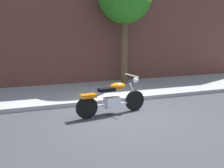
# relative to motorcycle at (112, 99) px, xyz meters

# --- Properties ---
(ground_plane) EXTENTS (60.00, 60.00, 0.00)m
(ground_plane) POSITION_rel_motorcycle_xyz_m (0.26, -0.29, -0.47)
(ground_plane) COLOR #38383D
(sidewalk) EXTENTS (20.73, 3.31, 0.14)m
(sidewalk) POSITION_rel_motorcycle_xyz_m (0.26, 2.81, -0.40)
(sidewalk) COLOR #9B9B9B
(sidewalk) RESTS_ON ground
(motorcycle) EXTENTS (2.22, 0.73, 1.12)m
(motorcycle) POSITION_rel_motorcycle_xyz_m (0.00, 0.00, 0.00)
(motorcycle) COLOR black
(motorcycle) RESTS_ON ground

